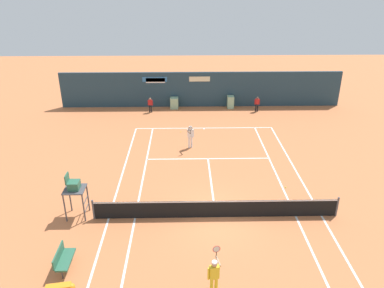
# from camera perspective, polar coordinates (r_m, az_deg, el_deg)

# --- Properties ---
(ground_plane) EXTENTS (80.00, 80.00, 0.01)m
(ground_plane) POSITION_cam_1_polar(r_m,az_deg,el_deg) (19.32, 3.52, -10.11)
(ground_plane) COLOR #C67042
(tennis_net) EXTENTS (12.10, 0.10, 1.07)m
(tennis_net) POSITION_cam_1_polar(r_m,az_deg,el_deg) (18.56, 3.70, -9.84)
(tennis_net) COLOR #4C4C51
(tennis_net) RESTS_ON ground_plane
(sponsor_back_wall) EXTENTS (25.00, 1.02, 3.14)m
(sponsor_back_wall) POSITION_cam_1_polar(r_m,az_deg,el_deg) (33.60, 1.40, 8.28)
(sponsor_back_wall) COLOR #233D4C
(sponsor_back_wall) RESTS_ON ground_plane
(umpire_chair) EXTENTS (1.00, 1.00, 2.37)m
(umpire_chair) POSITION_cam_1_polar(r_m,az_deg,el_deg) (18.92, -17.61, -6.51)
(umpire_chair) COLOR #47474C
(umpire_chair) RESTS_ON ground_plane
(player_bench) EXTENTS (0.54, 1.34, 0.88)m
(player_bench) POSITION_cam_1_polar(r_m,az_deg,el_deg) (16.62, -19.18, -16.18)
(player_bench) COLOR #38383D
(player_bench) RESTS_ON ground_plane
(equipment_bag) EXTENTS (1.09, 0.44, 0.32)m
(equipment_bag) POSITION_cam_1_polar(r_m,az_deg,el_deg) (15.90, -19.41, -20.15)
(equipment_bag) COLOR orange
(equipment_bag) RESTS_ON ground_plane
(player_on_baseline) EXTENTS (0.49, 0.81, 1.82)m
(player_on_baseline) POSITION_cam_1_polar(r_m,az_deg,el_deg) (25.40, -0.24, 1.37)
(player_on_baseline) COLOR white
(player_on_baseline) RESTS_ON ground_plane
(player_near_side) EXTENTS (0.52, 0.73, 1.79)m
(player_near_side) POSITION_cam_1_polar(r_m,az_deg,el_deg) (14.54, 3.42, -19.24)
(player_near_side) COLOR yellow
(player_near_side) RESTS_ON ground_plane
(ball_kid_right_post) EXTENTS (0.44, 0.21, 1.31)m
(ball_kid_right_post) POSITION_cam_1_polar(r_m,az_deg,el_deg) (32.47, -6.41, 6.12)
(ball_kid_right_post) COLOR black
(ball_kid_right_post) RESTS_ON ground_plane
(ball_kid_left_post) EXTENTS (0.45, 0.19, 1.34)m
(ball_kid_left_post) POSITION_cam_1_polar(r_m,az_deg,el_deg) (32.93, 9.94, 6.20)
(ball_kid_left_post) COLOR black
(ball_kid_left_post) RESTS_ON ground_plane
(tennis_ball_by_sideline) EXTENTS (0.07, 0.07, 0.07)m
(tennis_ball_by_sideline) POSITION_cam_1_polar(r_m,az_deg,el_deg) (21.76, 14.17, -6.45)
(tennis_ball_by_sideline) COLOR #CCE033
(tennis_ball_by_sideline) RESTS_ON ground_plane
(tennis_ball_mid_court) EXTENTS (0.07, 0.07, 0.07)m
(tennis_ball_mid_court) POSITION_cam_1_polar(r_m,az_deg,el_deg) (28.34, -1.73, 1.89)
(tennis_ball_mid_court) COLOR #CCE033
(tennis_ball_mid_court) RESTS_ON ground_plane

